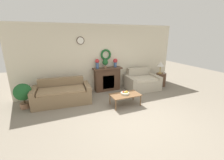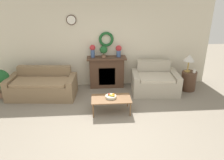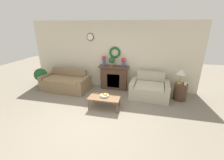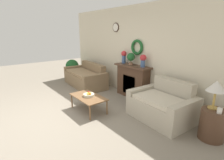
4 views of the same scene
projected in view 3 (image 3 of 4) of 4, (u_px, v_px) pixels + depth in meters
The scene contains 14 objects.
ground_plane at pixel (89, 125), 4.02m from camera, with size 16.00×16.00×0.00m, color gray.
wall_back at pixel (112, 56), 6.09m from camera, with size 6.80×0.15×2.70m.
fireplace at pixel (114, 77), 6.16m from camera, with size 1.20×0.41×0.99m.
couch_left at pixel (66, 83), 6.12m from camera, with size 1.98×1.06×0.81m.
loveseat_right at pixel (149, 89), 5.50m from camera, with size 1.43×1.07×0.88m.
coffee_table at pixel (104, 98), 4.75m from camera, with size 0.99×0.56×0.39m.
fruit_bowl at pixel (104, 95), 4.75m from camera, with size 0.28×0.28×0.12m.
side_table_by_loveseat at pixel (180, 92), 5.32m from camera, with size 0.45×0.45×0.59m.
table_lamp at pixel (181, 72), 5.13m from camera, with size 0.33×0.33×0.53m.
mug at pixel (185, 84), 5.11m from camera, with size 0.08×0.08×0.10m.
vase_on_mantel_left at pixel (104, 60), 6.01m from camera, with size 0.17×0.17×0.39m.
vase_on_mantel_right at pixel (123, 61), 5.85m from camera, with size 0.18×0.18×0.35m.
potted_plant_on_mantel at pixel (112, 60), 5.92m from camera, with size 0.24×0.24×0.35m.
potted_plant_floor_by_couch at pixel (41, 76), 6.35m from camera, with size 0.54×0.54×0.82m.
Camera 3 is at (1.35, -3.13, 2.52)m, focal length 24.00 mm.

